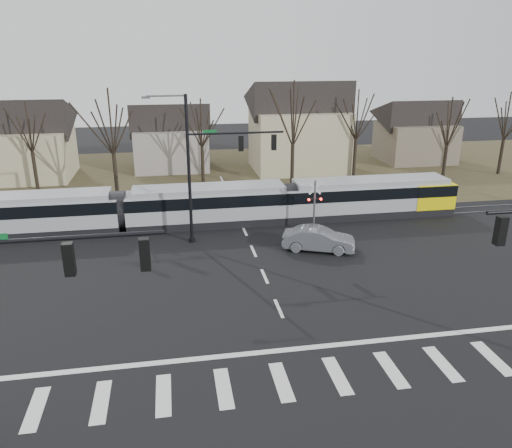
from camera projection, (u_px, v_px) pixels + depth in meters
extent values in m
plane|color=black|center=(288.00, 328.00, 24.46)|extent=(140.00, 140.00, 0.00)
cube|color=#38331E|center=(220.00, 174.00, 54.17)|extent=(140.00, 28.00, 0.01)
cube|color=silver|center=(36.00, 409.00, 18.99)|extent=(0.60, 2.60, 0.01)
cube|color=silver|center=(101.00, 402.00, 19.38)|extent=(0.60, 2.60, 0.01)
cube|color=silver|center=(163.00, 395.00, 19.77)|extent=(0.60, 2.60, 0.01)
cube|color=silver|center=(224.00, 388.00, 20.16)|extent=(0.60, 2.60, 0.01)
cube|color=silver|center=(282.00, 382.00, 20.55)|extent=(0.60, 2.60, 0.01)
cube|color=silver|center=(337.00, 375.00, 20.94)|extent=(0.60, 2.60, 0.01)
cube|color=silver|center=(391.00, 369.00, 21.33)|extent=(0.60, 2.60, 0.01)
cube|color=silver|center=(443.00, 364.00, 21.72)|extent=(0.60, 2.60, 0.01)
cube|color=silver|center=(493.00, 358.00, 22.11)|extent=(0.60, 2.60, 0.01)
cube|color=silver|center=(297.00, 349.00, 22.79)|extent=(28.00, 0.35, 0.01)
cube|color=silver|center=(279.00, 308.00, 26.32)|extent=(0.18, 2.00, 0.01)
cube|color=silver|center=(265.00, 276.00, 30.03)|extent=(0.18, 2.00, 0.01)
cube|color=silver|center=(253.00, 251.00, 33.75)|extent=(0.18, 2.00, 0.01)
cube|color=silver|center=(245.00, 231.00, 37.46)|extent=(0.18, 2.00, 0.01)
cube|color=silver|center=(237.00, 214.00, 41.17)|extent=(0.18, 2.00, 0.01)
cube|color=silver|center=(231.00, 201.00, 44.89)|extent=(0.18, 2.00, 0.01)
cube|color=silver|center=(226.00, 189.00, 48.60)|extent=(0.18, 2.00, 0.01)
cube|color=silver|center=(222.00, 179.00, 52.32)|extent=(0.18, 2.00, 0.01)
cube|color=#59595E|center=(242.00, 226.00, 38.47)|extent=(90.00, 0.12, 0.06)
cube|color=#59595E|center=(240.00, 220.00, 39.77)|extent=(90.00, 0.12, 0.06)
cube|color=gray|center=(23.00, 215.00, 36.22)|extent=(13.57, 2.92, 3.05)
cube|color=black|center=(22.00, 207.00, 36.01)|extent=(13.59, 2.96, 0.89)
cube|color=gray|center=(209.00, 205.00, 38.42)|extent=(12.52, 2.92, 3.05)
cube|color=black|center=(209.00, 198.00, 38.21)|extent=(12.54, 2.96, 0.89)
cube|color=gray|center=(370.00, 197.00, 40.53)|extent=(13.57, 2.92, 3.05)
cube|color=black|center=(370.00, 190.00, 40.33)|extent=(13.59, 2.96, 0.89)
cube|color=yellow|center=(428.00, 193.00, 41.33)|extent=(3.34, 2.98, 2.04)
imported|color=slate|center=(319.00, 239.00, 33.66)|extent=(4.87, 5.93, 1.59)
cylinder|color=black|center=(55.00, 239.00, 14.93)|extent=(6.50, 0.14, 0.14)
cube|color=black|center=(69.00, 259.00, 15.22)|extent=(0.32, 0.32, 1.05)
sphere|color=#FF0C07|center=(68.00, 249.00, 15.11)|extent=(0.22, 0.22, 0.22)
cube|color=black|center=(145.00, 254.00, 15.59)|extent=(0.32, 0.32, 1.05)
sphere|color=#FF0C07|center=(144.00, 244.00, 15.48)|extent=(0.22, 0.22, 0.22)
cube|color=black|center=(501.00, 231.00, 17.58)|extent=(0.32, 0.32, 1.05)
sphere|color=#FF0C07|center=(502.00, 222.00, 17.47)|extent=(0.22, 0.22, 0.22)
cylinder|color=black|center=(189.00, 171.00, 33.72)|extent=(0.22, 0.22, 10.20)
cylinder|color=black|center=(192.00, 240.00, 35.37)|extent=(0.44, 0.44, 0.30)
cylinder|color=black|center=(236.00, 133.00, 33.41)|extent=(6.50, 0.14, 0.14)
cube|color=#0C5926|center=(210.00, 132.00, 33.08)|extent=(0.90, 0.03, 0.22)
cube|color=black|center=(241.00, 143.00, 33.70)|extent=(0.32, 0.32, 1.05)
sphere|color=#FF0C07|center=(241.00, 138.00, 33.59)|extent=(0.22, 0.22, 0.22)
cube|color=black|center=(274.00, 142.00, 34.07)|extent=(0.32, 0.32, 1.05)
sphere|color=#FF0C07|center=(274.00, 137.00, 33.96)|extent=(0.22, 0.22, 0.22)
cube|color=#59595B|center=(146.00, 97.00, 31.67)|extent=(0.55, 0.22, 0.14)
cylinder|color=#59595B|center=(314.00, 207.00, 36.49)|extent=(0.14, 0.14, 4.00)
cylinder|color=#59595B|center=(313.00, 231.00, 37.12)|extent=(0.36, 0.36, 0.20)
cube|color=silver|center=(315.00, 188.00, 36.02)|extent=(0.95, 0.04, 0.95)
cube|color=silver|center=(315.00, 188.00, 36.02)|extent=(0.95, 0.04, 0.95)
cube|color=black|center=(315.00, 199.00, 36.29)|extent=(1.00, 0.10, 0.12)
sphere|color=#FF0C07|center=(309.00, 200.00, 36.14)|extent=(0.18, 0.18, 0.18)
sphere|color=#FF0C07|center=(321.00, 199.00, 36.29)|extent=(0.18, 0.18, 0.18)
cube|color=tan|center=(26.00, 154.00, 51.96)|extent=(9.00, 8.00, 5.00)
cube|color=gray|center=(171.00, 149.00, 56.33)|extent=(8.00, 7.00, 4.50)
cube|color=tan|center=(299.00, 141.00, 55.48)|extent=(10.00, 8.00, 6.50)
cube|color=#645949|center=(415.00, 142.00, 60.10)|extent=(8.00, 7.00, 4.50)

